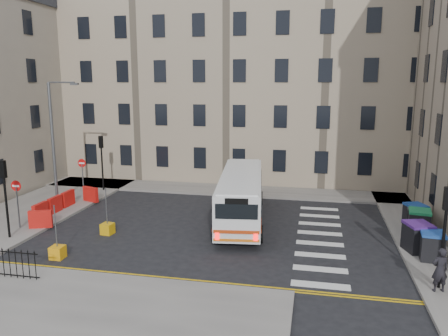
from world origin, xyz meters
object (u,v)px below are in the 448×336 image
at_px(streetlamp, 53,143).
at_px(wheelie_bin_c, 419,222).
at_px(wheelie_bin_b, 418,237).
at_px(bollard_yellow, 108,229).
at_px(wheelie_bin_d, 415,216).
at_px(wheelie_bin_e, 415,215).
at_px(wheelie_bin_a, 432,246).
at_px(pedestrian, 440,270).
at_px(bus, 241,194).
at_px(bollard_chevron, 58,252).

distance_m(streetlamp, wheelie_bin_c, 22.44).
bearing_deg(wheelie_bin_b, bollard_yellow, 165.15).
distance_m(wheelie_bin_d, wheelie_bin_e, 0.12).
distance_m(wheelie_bin_a, wheelie_bin_e, 4.94).
bearing_deg(pedestrian, wheelie_bin_c, -109.88).
xyz_separation_m(streetlamp, wheelie_bin_a, (21.99, -4.55, -3.53)).
distance_m(wheelie_bin_b, wheelie_bin_e, 4.07).
bearing_deg(wheelie_bin_a, streetlamp, 174.79).
bearing_deg(wheelie_bin_b, wheelie_bin_c, 60.05).
xyz_separation_m(wheelie_bin_a, pedestrian, (-0.51, -3.31, 0.23)).
distance_m(wheelie_bin_c, bollard_yellow, 16.76).
distance_m(wheelie_bin_c, wheelie_bin_e, 1.61).
bearing_deg(bus, wheelie_bin_d, -4.23).
bearing_deg(wheelie_bin_e, wheelie_bin_d, -128.22).
bearing_deg(bus, wheelie_bin_c, -13.01).
relative_size(bollard_yellow, bollard_chevron, 1.00).
height_order(bus, wheelie_bin_b, bus).
relative_size(wheelie_bin_b, pedestrian, 0.86).
distance_m(wheelie_bin_c, bollard_chevron, 18.43).
bearing_deg(bus, pedestrian, -47.15).
height_order(wheelie_bin_a, wheelie_bin_c, wheelie_bin_c).
xyz_separation_m(streetlamp, wheelie_bin_c, (22.13, -1.23, -3.49)).
bearing_deg(bollard_chevron, wheelie_bin_e, 24.92).
bearing_deg(bollard_yellow, streetlamp, 143.94).
relative_size(bus, wheelie_bin_c, 7.44).
bearing_deg(streetlamp, bollard_yellow, -36.06).
relative_size(streetlamp, wheelie_bin_d, 7.14).
distance_m(streetlamp, bollard_yellow, 8.06).
bearing_deg(wheelie_bin_a, wheelie_bin_c, 94.02).
relative_size(wheelie_bin_b, wheelie_bin_c, 1.09).
height_order(streetlamp, pedestrian, streetlamp).
bearing_deg(pedestrian, wheelie_bin_a, -113.03).
xyz_separation_m(wheelie_bin_d, pedestrian, (-0.76, -8.15, 0.32)).
distance_m(bollard_yellow, bollard_chevron, 3.67).
distance_m(wheelie_bin_c, pedestrian, 6.68).
relative_size(streetlamp, bollard_chevron, 13.57).
distance_m(bus, wheelie_bin_d, 9.92).
height_order(wheelie_bin_a, wheelie_bin_d, wheelie_bin_a).
bearing_deg(wheelie_bin_c, wheelie_bin_d, 95.36).
bearing_deg(wheelie_bin_e, wheelie_bin_a, -114.69).
bearing_deg(bollard_chevron, bus, 44.96).
distance_m(bus, wheelie_bin_e, 9.95).
bearing_deg(wheelie_bin_d, bollard_yellow, -157.16).
bearing_deg(wheelie_bin_a, bus, 162.24).
relative_size(bus, pedestrian, 5.91).
xyz_separation_m(bus, pedestrian, (9.11, -7.65, -0.58)).
relative_size(wheelie_bin_a, bollard_chevron, 2.19).
xyz_separation_m(wheelie_bin_b, wheelie_bin_d, (0.67, 3.90, -0.14)).
xyz_separation_m(pedestrian, bollard_yellow, (-15.84, 3.76, -0.74)).
bearing_deg(bollard_chevron, streetlamp, 122.42).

